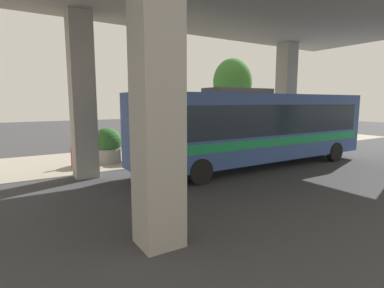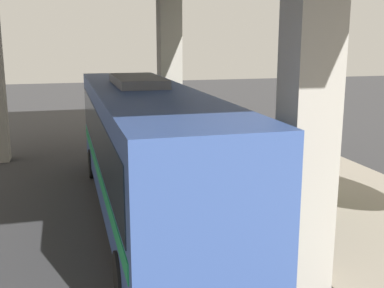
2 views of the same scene
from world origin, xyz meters
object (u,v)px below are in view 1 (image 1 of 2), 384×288
object	(u,v)px
planter_middle	(179,144)
planter_back	(108,146)
fire_hydrant	(73,157)
planter_extra	(148,143)
street_tree_near	(232,82)
planter_front	(206,136)
bus	(258,125)

from	to	relation	value
planter_middle	planter_back	bearing A→B (deg)	-98.10
fire_hydrant	planter_extra	bearing A→B (deg)	89.85
planter_back	fire_hydrant	bearing A→B (deg)	-79.20
fire_hydrant	planter_back	bearing A→B (deg)	100.80
planter_back	street_tree_near	bearing A→B (deg)	105.95
planter_front	planter_back	distance (m)	6.08
planter_extra	street_tree_near	bearing A→B (deg)	111.57
planter_front	street_tree_near	distance (m)	6.53
fire_hydrant	bus	bearing A→B (deg)	59.77
planter_back	planter_extra	size ratio (longest dim) A/B	0.99
fire_hydrant	planter_middle	distance (m)	5.60
fire_hydrant	planter_extra	distance (m)	3.84
fire_hydrant	planter_front	distance (m)	7.85
bus	street_tree_near	xyz separation A→B (m)	(-7.76, 4.79, 2.59)
bus	planter_front	xyz separation A→B (m)	(-4.72, 0.27, -1.02)
bus	planter_front	bearing A→B (deg)	176.67
planter_front	street_tree_near	xyz separation A→B (m)	(-3.05, 4.52, 3.60)
planter_front	planter_back	size ratio (longest dim) A/B	1.05
planter_front	planter_extra	distance (m)	4.03
planter_middle	planter_extra	size ratio (longest dim) A/B	0.80
bus	street_tree_near	distance (m)	9.48
street_tree_near	fire_hydrant	bearing A→B (deg)	-74.77
planter_front	planter_extra	xyz separation A→B (m)	(0.32, -4.01, -0.08)
planter_front	planter_extra	size ratio (longest dim) A/B	1.03
bus	street_tree_near	size ratio (longest dim) A/B	1.96
street_tree_near	planter_extra	bearing A→B (deg)	-68.43
planter_middle	street_tree_near	distance (m)	8.56
fire_hydrant	planter_back	distance (m)	1.82
planter_middle	planter_back	world-z (taller)	planter_back
fire_hydrant	planter_extra	size ratio (longest dim) A/B	0.56
fire_hydrant	planter_extra	xyz separation A→B (m)	(0.01, 3.82, 0.39)
planter_back	street_tree_near	distance (m)	11.63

